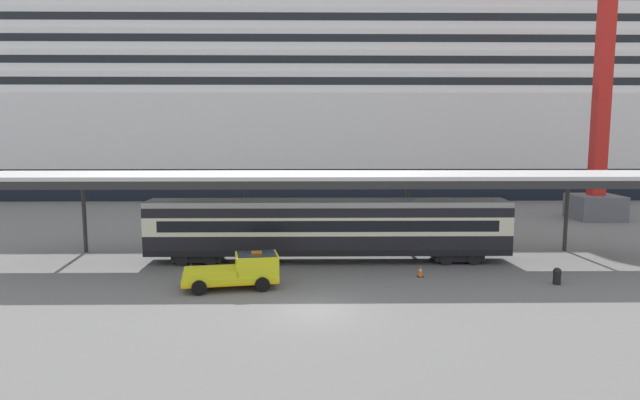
% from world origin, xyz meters
% --- Properties ---
extents(ground_plane, '(400.00, 400.00, 0.00)m').
position_xyz_m(ground_plane, '(0.00, 0.00, 0.00)').
color(ground_plane, slate).
extents(cruise_ship, '(179.12, 25.62, 39.05)m').
position_xyz_m(cruise_ship, '(3.40, 55.09, 13.21)').
color(cruise_ship, black).
rests_on(cruise_ship, ground).
extents(platform_canopy, '(46.12, 5.99, 5.83)m').
position_xyz_m(platform_canopy, '(0.82, 10.48, 5.62)').
color(platform_canopy, silver).
rests_on(platform_canopy, ground).
extents(train_carriage, '(23.68, 2.81, 4.11)m').
position_xyz_m(train_carriage, '(0.82, 10.09, 2.31)').
color(train_carriage, black).
rests_on(train_carriage, ground).
extents(service_truck, '(5.48, 2.95, 2.02)m').
position_xyz_m(service_truck, '(-4.22, 3.97, 0.99)').
color(service_truck, yellow).
rests_on(service_truck, ground).
extents(traffic_cone_near, '(0.36, 0.36, 0.70)m').
position_xyz_m(traffic_cone_near, '(6.21, 6.13, 0.34)').
color(traffic_cone_near, black).
rests_on(traffic_cone_near, ground).
extents(traffic_cone_mid, '(0.36, 0.36, 0.78)m').
position_xyz_m(traffic_cone_mid, '(-7.50, 6.55, 0.38)').
color(traffic_cone_mid, black).
rests_on(traffic_cone_mid, ground).
extents(dockside_crane, '(14.39, 4.40, 60.00)m').
position_xyz_m(dockside_crane, '(28.36, 27.57, 19.00)').
color(dockside_crane, '#595960').
rests_on(dockside_crane, ground).
extents(quay_bollard, '(0.48, 0.48, 0.96)m').
position_xyz_m(quay_bollard, '(13.61, 4.41, 0.52)').
color(quay_bollard, black).
rests_on(quay_bollard, ground).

